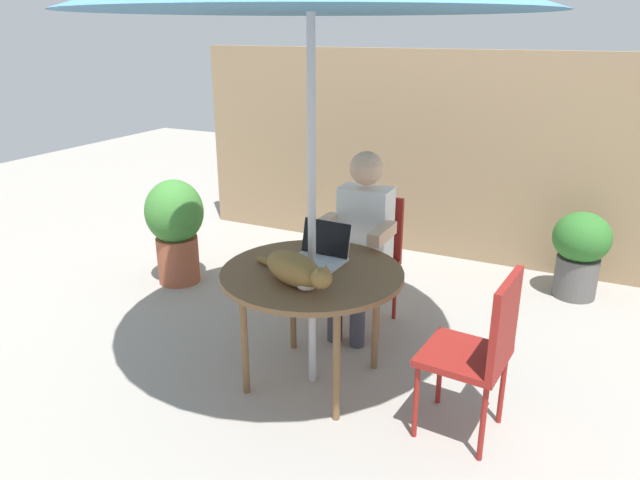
{
  "coord_description": "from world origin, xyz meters",
  "views": [
    {
      "loc": [
        1.38,
        -2.71,
        1.98
      ],
      "look_at": [
        0.0,
        0.1,
        0.85
      ],
      "focal_mm": 33.24,
      "sensor_mm": 36.0,
      "label": 1
    }
  ],
  "objects_px": {
    "person_seated": "(361,234)",
    "laptop": "(322,249)",
    "patio_table": "(312,280)",
    "potted_plant_near_fence": "(580,250)",
    "chair_empty": "(482,344)",
    "potted_plant_by_chair": "(175,225)",
    "chair_occupied": "(369,250)",
    "cat": "(296,270)"
  },
  "relations": [
    {
      "from": "cat",
      "to": "potted_plant_near_fence",
      "type": "xyz_separation_m",
      "value": [
        1.29,
        2.14,
        -0.4
      ]
    },
    {
      "from": "patio_table",
      "to": "chair_occupied",
      "type": "relative_size",
      "value": 1.15
    },
    {
      "from": "patio_table",
      "to": "potted_plant_near_fence",
      "type": "xyz_separation_m",
      "value": [
        1.3,
        1.94,
        -0.26
      ]
    },
    {
      "from": "cat",
      "to": "potted_plant_near_fence",
      "type": "bearing_deg",
      "value": 58.99
    },
    {
      "from": "potted_plant_by_chair",
      "to": "patio_table",
      "type": "bearing_deg",
      "value": -26.49
    },
    {
      "from": "potted_plant_near_fence",
      "to": "potted_plant_by_chair",
      "type": "bearing_deg",
      "value": -159.18
    },
    {
      "from": "potted_plant_near_fence",
      "to": "chair_empty",
      "type": "bearing_deg",
      "value": -99.32
    },
    {
      "from": "chair_occupied",
      "to": "cat",
      "type": "height_order",
      "value": "chair_occupied"
    },
    {
      "from": "laptop",
      "to": "potted_plant_by_chair",
      "type": "height_order",
      "value": "laptop"
    },
    {
      "from": "cat",
      "to": "patio_table",
      "type": "bearing_deg",
      "value": 93.66
    },
    {
      "from": "chair_empty",
      "to": "laptop",
      "type": "distance_m",
      "value": 1.06
    },
    {
      "from": "laptop",
      "to": "chair_empty",
      "type": "bearing_deg",
      "value": -15.24
    },
    {
      "from": "chair_occupied",
      "to": "laptop",
      "type": "bearing_deg",
      "value": -92.4
    },
    {
      "from": "laptop",
      "to": "cat",
      "type": "relative_size",
      "value": 0.52
    },
    {
      "from": "cat",
      "to": "laptop",
      "type": "bearing_deg",
      "value": 96.15
    },
    {
      "from": "patio_table",
      "to": "laptop",
      "type": "relative_size",
      "value": 3.3
    },
    {
      "from": "patio_table",
      "to": "potted_plant_near_fence",
      "type": "distance_m",
      "value": 2.35
    },
    {
      "from": "chair_occupied",
      "to": "laptop",
      "type": "relative_size",
      "value": 2.88
    },
    {
      "from": "patio_table",
      "to": "chair_occupied",
      "type": "bearing_deg",
      "value": 90.0
    },
    {
      "from": "chair_empty",
      "to": "potted_plant_by_chair",
      "type": "relative_size",
      "value": 1.04
    },
    {
      "from": "patio_table",
      "to": "potted_plant_by_chair",
      "type": "distance_m",
      "value": 1.84
    },
    {
      "from": "person_seated",
      "to": "patio_table",
      "type": "bearing_deg",
      "value": -90.0
    },
    {
      "from": "patio_table",
      "to": "cat",
      "type": "distance_m",
      "value": 0.25
    },
    {
      "from": "person_seated",
      "to": "chair_occupied",
      "type": "bearing_deg",
      "value": 90.0
    },
    {
      "from": "chair_empty",
      "to": "person_seated",
      "type": "relative_size",
      "value": 0.72
    },
    {
      "from": "patio_table",
      "to": "potted_plant_near_fence",
      "type": "relative_size",
      "value": 1.51
    },
    {
      "from": "laptop",
      "to": "potted_plant_near_fence",
      "type": "bearing_deg",
      "value": 52.8
    },
    {
      "from": "patio_table",
      "to": "potted_plant_near_fence",
      "type": "height_order",
      "value": "patio_table"
    },
    {
      "from": "chair_empty",
      "to": "laptop",
      "type": "relative_size",
      "value": 2.88
    },
    {
      "from": "chair_empty",
      "to": "person_seated",
      "type": "xyz_separation_m",
      "value": [
        -0.97,
        0.8,
        0.17
      ]
    },
    {
      "from": "person_seated",
      "to": "potted_plant_by_chair",
      "type": "xyz_separation_m",
      "value": [
        -1.64,
        0.1,
        -0.21
      ]
    },
    {
      "from": "laptop",
      "to": "potted_plant_by_chair",
      "type": "relative_size",
      "value": 0.36
    },
    {
      "from": "patio_table",
      "to": "laptop",
      "type": "xyz_separation_m",
      "value": [
        -0.03,
        0.18,
        0.12
      ]
    },
    {
      "from": "person_seated",
      "to": "laptop",
      "type": "relative_size",
      "value": 3.97
    },
    {
      "from": "patio_table",
      "to": "cat",
      "type": "xyz_separation_m",
      "value": [
        0.01,
        -0.21,
        0.14
      ]
    },
    {
      "from": "potted_plant_near_fence",
      "to": "cat",
      "type": "bearing_deg",
      "value": -121.01
    },
    {
      "from": "person_seated",
      "to": "chair_empty",
      "type": "bearing_deg",
      "value": -39.67
    },
    {
      "from": "chair_occupied",
      "to": "patio_table",
      "type": "bearing_deg",
      "value": -90.0
    },
    {
      "from": "person_seated",
      "to": "potted_plant_near_fence",
      "type": "bearing_deg",
      "value": 43.18
    },
    {
      "from": "chair_empty",
      "to": "potted_plant_by_chair",
      "type": "height_order",
      "value": "chair_empty"
    },
    {
      "from": "chair_occupied",
      "to": "laptop",
      "type": "distance_m",
      "value": 0.73
    },
    {
      "from": "patio_table",
      "to": "chair_empty",
      "type": "relative_size",
      "value": 1.15
    }
  ]
}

